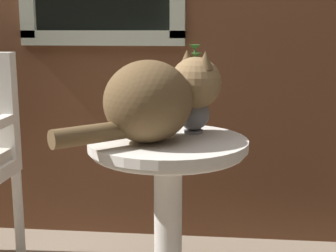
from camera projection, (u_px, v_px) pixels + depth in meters
name	position (u px, v px, depth m)	size (l,w,h in m)	color
wicker_side_table	(168.00, 186.00, 1.89)	(0.60, 0.60, 0.63)	silver
cat	(157.00, 98.00, 1.80)	(0.56, 0.52, 0.33)	brown
pewter_vase_with_ivy	(194.00, 108.00, 1.95)	(0.13, 0.13, 0.34)	gray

